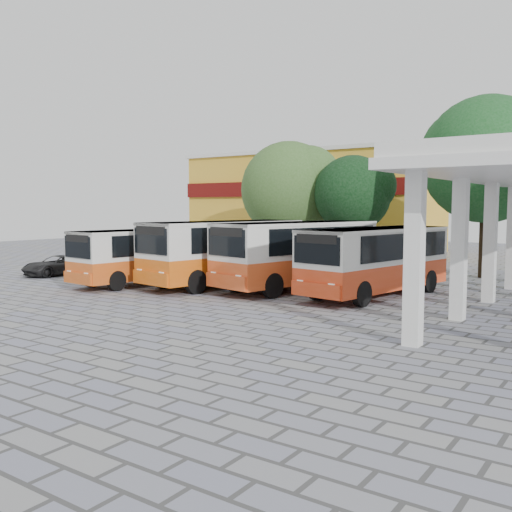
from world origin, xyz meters
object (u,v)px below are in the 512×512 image
Objects in this scene: bus_centre_right at (298,250)px; parked_car at (58,265)px; bus_far_right at (376,257)px; bus_far_left at (145,252)px; bus_centre_left at (224,248)px.

bus_centre_right is 2.29× the size of parked_car.
parked_car is (-17.36, -3.03, -1.12)m from bus_far_right.
bus_centre_right reaches higher than bus_far_left.
bus_far_right is (3.78, 0.04, -0.11)m from bus_centre_right.
bus_far_right is 2.13× the size of parked_car.
bus_centre_right is (7.07, 2.74, 0.24)m from bus_far_left.
bus_far_left is 11.20m from bus_far_right.
bus_centre_left is 7.38m from bus_far_right.
bus_centre_left is 1.07× the size of bus_far_right.
parked_car is (-10.05, -2.04, -1.24)m from bus_centre_left.
bus_far_right reaches higher than parked_car.
bus_far_right is (10.85, 2.78, 0.13)m from bus_far_left.
bus_centre_right is (3.53, 0.94, -0.00)m from bus_centre_left.
bus_centre_right is at bearing 27.28° from bus_far_left.
parked_car is at bearing -155.16° from bus_centre_right.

